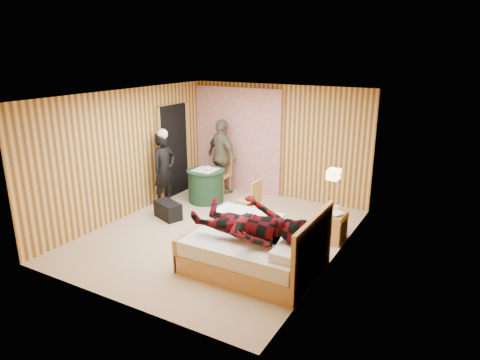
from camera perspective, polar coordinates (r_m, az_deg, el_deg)
The scene contains 23 objects.
floor at distance 7.85m, azimuth -2.84°, elevation -7.21°, with size 4.20×5.00×0.01m, color tan.
ceiling at distance 7.19m, azimuth -3.14°, elevation 11.26°, with size 4.20×5.00×0.01m, color white.
wall_back at distance 9.56m, azimuth 5.09°, elevation 5.11°, with size 4.20×0.02×2.50m, color #F3B15D.
wall_left at distance 8.70m, azimuth -14.77°, elevation 3.39°, with size 0.02×5.00×2.50m, color #F3B15D.
wall_right at distance 6.58m, azimuth 12.66°, elevation -0.84°, with size 0.02×5.00×2.50m, color #F3B15D.
curtain at distance 9.96m, azimuth -0.34°, elevation 5.37°, with size 2.20×0.08×2.40m, color beige.
doorway at distance 9.74m, azimuth -8.81°, elevation 3.85°, with size 0.06×0.90×2.05m, color black.
wall_lamp at distance 7.03m, azimuth 12.41°, elevation 0.75°, with size 0.26×0.24×0.16m.
bed at distance 6.63m, azimuth 2.02°, elevation -9.17°, with size 1.95×1.49×1.02m.
nightstand at distance 7.67m, azimuth 12.34°, elevation -6.03°, with size 0.39×0.53×0.51m.
round_table at distance 9.38m, azimuth -4.56°, elevation -0.71°, with size 0.82×0.82×0.73m.
chair_far at distance 9.85m, azimuth -2.49°, elevation 1.27°, with size 0.45×0.45×0.93m.
chair_near at distance 8.25m, azimuth 1.60°, elevation -2.36°, with size 0.39×0.39×0.83m.
duffel_bag at distance 8.60m, azimuth -9.58°, elevation -3.99°, with size 0.59×0.31×0.33m, color black.
sneaker_left at distance 8.29m, azimuth -3.18°, elevation -5.35°, with size 0.29×0.12×0.13m, color white.
sneaker_right at distance 8.58m, azimuth 0.48°, elevation -4.54°, with size 0.29×0.12×0.13m, color white.
woman_standing at distance 9.16m, azimuth -10.05°, elevation 1.40°, with size 0.57×0.38×1.57m, color black.
man_at_table at distance 9.79m, azimuth -2.39°, elevation 3.13°, with size 1.01×0.42×1.72m, color brown.
man_on_bed at distance 6.17m, azimuth 1.28°, elevation -4.67°, with size 1.77×0.67×0.86m, color #610912.
book_lower at distance 7.53m, azimuth 12.35°, elevation -4.35°, with size 0.17×0.22×0.02m, color white.
book_upper at distance 7.53m, azimuth 12.36°, elevation -4.21°, with size 0.16×0.22×0.02m, color white.
cup_nightstand at distance 7.68m, azimuth 12.77°, elevation -3.66°, with size 0.10×0.10×0.09m, color white.
cup_table at distance 9.16m, azimuth -4.28°, elevation 1.54°, with size 0.12×0.12×0.10m, color white.
Camera 1 is at (3.85, -6.02, 3.24)m, focal length 32.00 mm.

